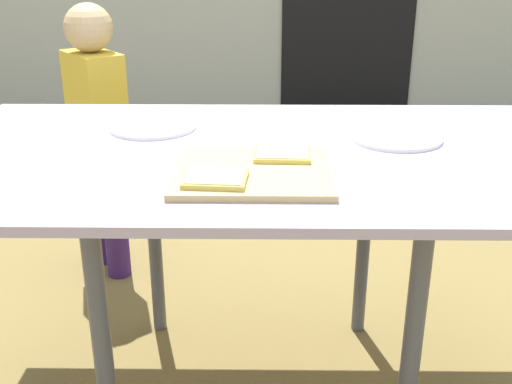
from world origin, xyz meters
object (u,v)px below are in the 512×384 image
object	(u,v)px
pizza_slice_far_right	(282,154)
child_left	(98,127)
plate_white_left	(153,127)
dining_table	(258,174)
plate_white_right	(396,137)
cutting_board	(253,172)
pizza_slice_near_left	(216,178)

from	to	relation	value
pizza_slice_far_right	child_left	size ratio (longest dim) A/B	0.13
pizza_slice_far_right	plate_white_left	size ratio (longest dim) A/B	0.56
dining_table	pizza_slice_far_right	distance (m)	0.14
pizza_slice_far_right	plate_white_left	xyz separation A→B (m)	(-0.34, 0.28, -0.02)
pizza_slice_far_right	plate_white_right	bearing A→B (deg)	32.29
dining_table	plate_white_right	size ratio (longest dim) A/B	6.80
cutting_board	pizza_slice_near_left	xyz separation A→B (m)	(-0.07, -0.08, 0.01)
plate_white_right	child_left	distance (m)	1.16
cutting_board	plate_white_left	xyz separation A→B (m)	(-0.28, 0.36, -0.00)
pizza_slice_near_left	plate_white_left	size ratio (longest dim) A/B	0.57
plate_white_left	plate_white_right	world-z (taller)	same
pizza_slice_near_left	plate_white_left	world-z (taller)	pizza_slice_near_left
plate_white_left	cutting_board	bearing A→B (deg)	-52.12
dining_table	plate_white_left	xyz separation A→B (m)	(-0.29, 0.18, 0.07)
cutting_board	child_left	distance (m)	1.10
cutting_board	plate_white_left	distance (m)	0.45
cutting_board	pizza_slice_far_right	bearing A→B (deg)	49.80
dining_table	child_left	xyz separation A→B (m)	(-0.59, 0.74, -0.10)
dining_table	cutting_board	size ratio (longest dim) A/B	4.71
pizza_slice_far_right	pizza_slice_near_left	size ratio (longest dim) A/B	0.97
pizza_slice_far_right	plate_white_left	bearing A→B (deg)	141.08
dining_table	plate_white_right	distance (m)	0.37
cutting_board	plate_white_left	world-z (taller)	cutting_board
dining_table	pizza_slice_near_left	bearing A→B (deg)	-108.59
plate_white_right	child_left	xyz separation A→B (m)	(-0.94, 0.65, -0.17)
dining_table	plate_white_right	xyz separation A→B (m)	(0.35, 0.09, 0.07)
dining_table	plate_white_right	world-z (taller)	plate_white_right
dining_table	pizza_slice_far_right	bearing A→B (deg)	-59.63
plate_white_left	plate_white_right	size ratio (longest dim) A/B	1.00
plate_white_right	child_left	bearing A→B (deg)	145.27
dining_table	pizza_slice_near_left	size ratio (longest dim) A/B	11.84
dining_table	pizza_slice_near_left	distance (m)	0.28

